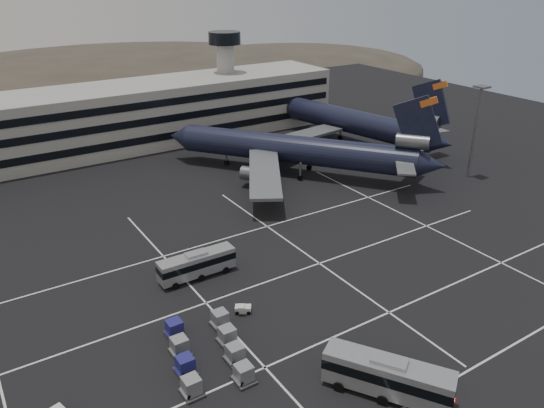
% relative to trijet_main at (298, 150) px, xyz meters
% --- Properties ---
extents(ground, '(260.00, 260.00, 0.00)m').
position_rel_trijet_main_xyz_m(ground, '(-29.99, -34.74, -5.25)').
color(ground, black).
rests_on(ground, ground).
extents(lane_markings, '(90.00, 55.62, 0.01)m').
position_rel_trijet_main_xyz_m(lane_markings, '(-29.04, -34.02, -5.24)').
color(lane_markings, silver).
rests_on(lane_markings, ground).
extents(terminal, '(125.00, 26.00, 24.00)m').
position_rel_trijet_main_xyz_m(terminal, '(-32.94, 36.40, 1.68)').
color(terminal, gray).
rests_on(terminal, ground).
extents(hills, '(352.00, 180.00, 44.00)m').
position_rel_trijet_main_xyz_m(hills, '(-12.00, 135.26, -17.32)').
color(hills, '#38332B').
rests_on(hills, ground).
extents(lightpole_right, '(2.40, 2.40, 18.28)m').
position_rel_trijet_main_xyz_m(lightpole_right, '(28.01, -19.74, 6.57)').
color(lightpole_right, slate).
rests_on(lightpole_right, ground).
extents(trijet_main, '(40.26, 48.89, 18.08)m').
position_rel_trijet_main_xyz_m(trijet_main, '(0.00, 0.00, 0.00)').
color(trijet_main, black).
rests_on(trijet_main, ground).
extents(trijet_far, '(21.06, 57.30, 18.08)m').
position_rel_trijet_main_xyz_m(trijet_far, '(22.56, 12.64, 0.18)').
color(trijet_far, black).
rests_on(trijet_far, ground).
extents(bus_near, '(9.35, 12.22, 4.48)m').
position_rel_trijet_main_xyz_m(bus_near, '(-27.99, -54.52, -2.80)').
color(bus_near, gray).
rests_on(bus_near, ground).
extents(bus_far, '(10.75, 2.78, 3.79)m').
position_rel_trijet_main_xyz_m(bus_far, '(-34.18, -24.54, -3.18)').
color(bus_far, gray).
rests_on(bus_far, ground).
extents(tug_b, '(2.25, 2.03, 1.25)m').
position_rel_trijet_main_xyz_m(tug_b, '(-32.97, -35.03, -4.70)').
color(tug_b, silver).
rests_on(tug_b, ground).
extents(uld_cluster, '(10.00, 13.42, 1.99)m').
position_rel_trijet_main_xyz_m(uld_cluster, '(-40.34, -39.94, -4.28)').
color(uld_cluster, '#2D2D30').
rests_on(uld_cluster, ground).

